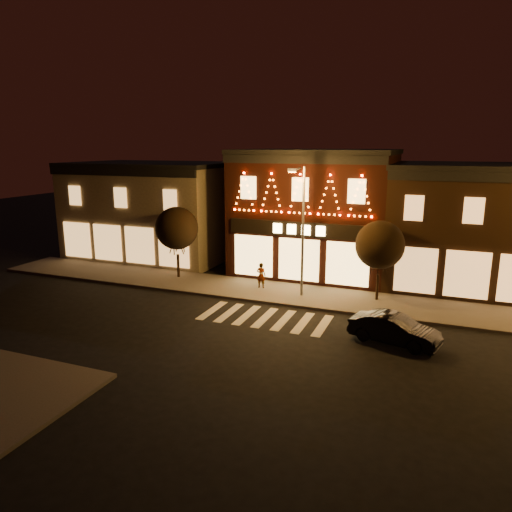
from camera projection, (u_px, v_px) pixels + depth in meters
The scene contains 10 objects.
ground at pixel (233, 348), 20.40m from camera, with size 120.00×120.00×0.00m, color black.
sidewalk_far at pixel (322, 298), 26.92m from camera, with size 44.00×4.00×0.15m, color #47423D.
building_left at pixel (154, 210), 36.87m from camera, with size 12.20×8.28×7.30m.
building_pulp at pixel (316, 212), 32.12m from camera, with size 10.20×8.34×8.30m.
building_right_a at pixel (468, 226), 28.84m from camera, with size 9.20×8.28×7.50m.
streetlamp_mid at pixel (301, 222), 26.02m from camera, with size 0.55×1.68×7.30m.
tree_left at pixel (177, 228), 30.25m from camera, with size 2.75×2.75×4.60m.
tree_right at pixel (380, 245), 25.70m from camera, with size 2.66×2.66×4.45m.
dark_sedan at pixel (394, 329), 20.79m from camera, with size 1.37×3.92×1.29m, color black.
pedestrian at pixel (261, 275), 28.43m from camera, with size 0.56×0.37×1.55m, color gray.
Camera 1 is at (7.86, -17.27, 8.54)m, focal length 33.14 mm.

